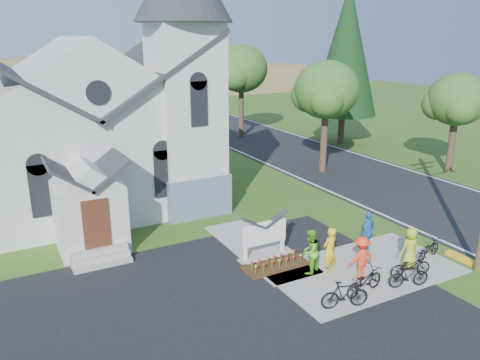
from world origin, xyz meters
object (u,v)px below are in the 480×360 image
cyclist_1 (310,251)px  church_sign (264,233)px  cyclist_2 (368,232)px  cyclist_4 (410,248)px  bike_4 (429,249)px  bike_1 (345,294)px  bike_2 (410,266)px  cyclist_3 (361,258)px  bike_3 (409,275)px  bike_0 (364,281)px  cyclist_0 (330,251)px

cyclist_1 → church_sign: bearing=-90.9°
church_sign → cyclist_2: cyclist_2 is taller
church_sign → cyclist_4: (4.34, -3.35, -0.19)m
cyclist_2 → bike_4: size_ratio=1.13×
bike_1 → bike_4: 5.34m
church_sign → bike_2: bearing=-45.7°
cyclist_1 → cyclist_3: (1.36, -1.19, -0.04)m
cyclist_3 → cyclist_1: bearing=-37.8°
cyclist_4 → cyclist_3: bearing=-0.5°
bike_1 → bike_3: bike_1 is taller
bike_0 → bike_3: (1.65, -0.41, -0.01)m
bike_0 → cyclist_2: size_ratio=1.02×
bike_2 → cyclist_4: bearing=-31.1°
cyclist_2 → cyclist_4: bearing=83.2°
church_sign → cyclist_2: bearing=-22.6°
bike_1 → cyclist_4: size_ratio=1.02×
bike_0 → bike_3: bike_0 is taller
cyclist_1 → cyclist_4: bearing=135.2°
cyclist_0 → bike_3: (1.80, -2.11, -0.45)m
cyclist_0 → cyclist_4: bearing=147.3°
bike_1 → cyclist_4: cyclist_4 is taller
bike_1 → cyclist_4: bearing=-58.1°
bike_0 → bike_1: bearing=98.3°
bike_4 → bike_1: bearing=89.7°
cyclist_0 → cyclist_1: cyclist_0 is taller
church_sign → cyclist_0: cyclist_0 is taller
cyclist_2 → bike_0: bearing=23.3°
bike_0 → church_sign: bearing=11.3°
cyclist_3 → cyclist_4: size_ratio=1.02×
church_sign → bike_3: size_ratio=1.48×
cyclist_2 → bike_3: bearing=54.1°
bike_3 → cyclist_0: bearing=57.3°
bike_1 → bike_3: size_ratio=1.08×
bike_2 → cyclist_3: 1.88m
cyclist_1 → bike_2: (3.02, -1.97, -0.43)m
bike_1 → cyclist_0: bearing=-8.6°
cyclist_2 → bike_2: bearing=66.4°
cyclist_3 → cyclist_4: (2.20, -0.23, -0.01)m
cyclist_3 → bike_3: (1.04, -1.28, -0.35)m
church_sign → bike_2: church_sign is taller
bike_0 → bike_4: bike_0 is taller
bike_0 → bike_2: (2.27, 0.09, -0.04)m
cyclist_4 → bike_4: bearing=-167.3°
bike_0 → bike_1: (-1.17, -0.38, 0.02)m
bike_3 → bike_4: bike_3 is taller
church_sign → bike_0: (1.53, -3.99, -0.52)m
bike_1 → cyclist_3: cyclist_3 is taller
bike_0 → cyclist_2: cyclist_2 is taller
cyclist_0 → cyclist_3: cyclist_0 is taller
cyclist_1 → bike_2: 3.64m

